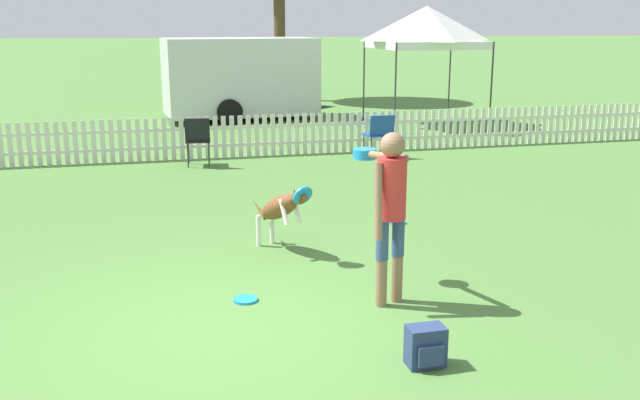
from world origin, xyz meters
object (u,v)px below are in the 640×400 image
(frisbee_near_handler, at_px, (245,300))
(folding_chair_green_right, at_px, (380,132))
(leaping_dog, at_px, (281,207))
(equipment_trailer, at_px, (240,77))
(handler_person, at_px, (389,196))
(folding_chair_center, at_px, (198,137))
(backpack_on_grass, at_px, (426,347))
(frisbee_near_dog, at_px, (397,222))
(canopy_tent_main, at_px, (427,27))

(frisbee_near_handler, height_order, folding_chair_green_right, folding_chair_green_right)
(leaping_dog, xyz_separation_m, equipment_trailer, (1.16, 11.99, 0.63))
(handler_person, height_order, equipment_trailer, equipment_trailer)
(folding_chair_center, bearing_deg, backpack_on_grass, 103.24)
(leaping_dog, relative_size, backpack_on_grass, 3.59)
(frisbee_near_dog, xyz_separation_m, folding_chair_green_right, (1.31, 4.68, 0.51))
(equipment_trailer, bearing_deg, folding_chair_green_right, -77.17)
(canopy_tent_main, bearing_deg, frisbee_near_handler, -119.81)
(handler_person, height_order, folding_chair_green_right, handler_person)
(folding_chair_green_right, relative_size, equipment_trailer, 0.18)
(backpack_on_grass, bearing_deg, frisbee_near_dog, 73.11)
(frisbee_near_handler, xyz_separation_m, canopy_tent_main, (6.32, 11.03, 2.51))
(frisbee_near_handler, distance_m, folding_chair_green_right, 7.90)
(equipment_trailer, bearing_deg, frisbee_near_dog, -90.62)
(handler_person, bearing_deg, frisbee_near_dog, 46.32)
(handler_person, xyz_separation_m, folding_chair_center, (-1.24, 7.23, -0.50))
(handler_person, distance_m, folding_chair_green_right, 7.69)
(frisbee_near_dog, bearing_deg, backpack_on_grass, -106.89)
(frisbee_near_handler, bearing_deg, canopy_tent_main, 60.19)
(handler_person, bearing_deg, folding_chair_green_right, 50.43)
(equipment_trailer, bearing_deg, backpack_on_grass, -96.00)
(backpack_on_grass, height_order, equipment_trailer, equipment_trailer)
(handler_person, relative_size, backpack_on_grass, 5.09)
(leaping_dog, height_order, folding_chair_center, folding_chair_center)
(frisbee_near_dog, bearing_deg, leaping_dog, -154.44)
(backpack_on_grass, relative_size, canopy_tent_main, 0.11)
(frisbee_near_handler, bearing_deg, leaping_dog, 65.94)
(backpack_on_grass, height_order, canopy_tent_main, canopy_tent_main)
(backpack_on_grass, xyz_separation_m, canopy_tent_main, (5.12, 12.73, 2.36))
(folding_chair_green_right, distance_m, canopy_tent_main, 5.24)
(handler_person, xyz_separation_m, frisbee_near_handler, (-1.34, 0.34, -1.05))
(leaping_dog, xyz_separation_m, frisbee_near_handler, (-0.63, -1.42, -0.54))
(leaping_dog, xyz_separation_m, backpack_on_grass, (0.57, -3.11, -0.39))
(frisbee_near_handler, xyz_separation_m, backpack_on_grass, (1.20, -1.70, 0.15))
(handler_person, height_order, folding_chair_center, handler_person)
(handler_person, distance_m, leaping_dog, 1.97)
(handler_person, bearing_deg, canopy_tent_main, 44.85)
(backpack_on_grass, height_order, folding_chair_green_right, folding_chair_green_right)
(handler_person, height_order, frisbee_near_handler, handler_person)
(backpack_on_grass, bearing_deg, folding_chair_green_right, 73.76)
(handler_person, relative_size, leaping_dog, 1.42)
(folding_chair_center, bearing_deg, frisbee_near_dog, 122.45)
(handler_person, xyz_separation_m, folding_chair_green_right, (2.38, 7.29, -0.54))
(backpack_on_grass, xyz_separation_m, folding_chair_green_right, (2.52, 8.65, 0.36))
(handler_person, bearing_deg, leaping_dog, 90.44)
(folding_chair_center, xyz_separation_m, equipment_trailer, (1.70, 6.52, 0.62))
(frisbee_near_handler, height_order, folding_chair_center, folding_chair_center)
(backpack_on_grass, height_order, folding_chair_center, folding_chair_center)
(frisbee_near_handler, height_order, canopy_tent_main, canopy_tent_main)
(leaping_dog, bearing_deg, handler_person, 90.44)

